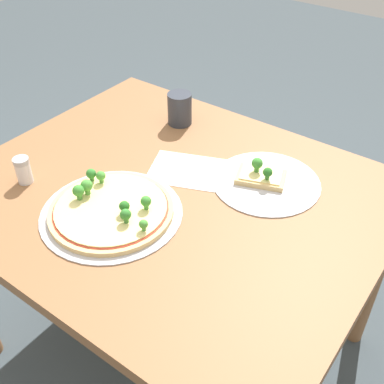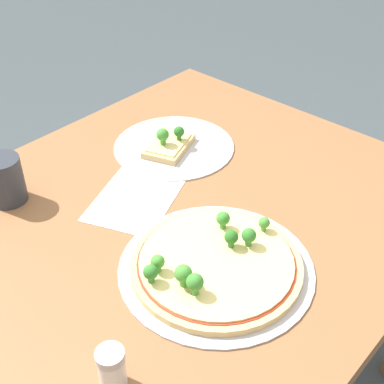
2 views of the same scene
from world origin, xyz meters
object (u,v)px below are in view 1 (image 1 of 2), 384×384
Objects in this scene: pizza_tray_whole at (111,209)px; pizza_tray_slice at (264,179)px; drinking_cup at (180,109)px; dining_table at (172,215)px; condiment_shaker at (23,170)px.

pizza_tray_slice is at bearing -125.47° from pizza_tray_whole.
pizza_tray_slice is 2.85× the size of drinking_cup.
pizza_tray_whole and pizza_tray_slice have the same top height.
condiment_shaker reaches higher than dining_table.
condiment_shaker reaches higher than pizza_tray_whole.
condiment_shaker is at bearing 36.14° from pizza_tray_slice.
drinking_cup is at bearing -17.21° from pizza_tray_slice.
dining_table is at bearing -111.12° from pizza_tray_whole.
dining_table is 3.78× the size of pizza_tray_slice.
pizza_tray_whole is at bearing 68.88° from dining_table.
drinking_cup is 0.54m from condiment_shaker.
pizza_tray_slice is at bearing 162.79° from drinking_cup.
pizza_tray_slice is 0.68m from condiment_shaker.
drinking_cup is 1.36× the size of condiment_shaker.
dining_table is 0.44m from condiment_shaker.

